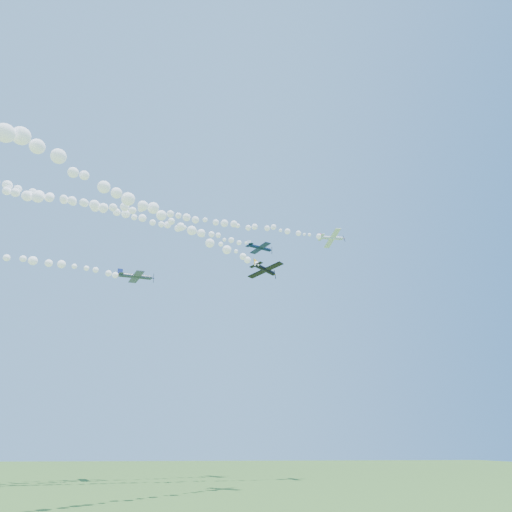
{
  "coord_description": "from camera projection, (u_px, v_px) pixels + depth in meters",
  "views": [
    {
      "loc": [
        -2.32,
        -88.01,
        6.22
      ],
      "look_at": [
        6.59,
        -4.85,
        43.45
      ],
      "focal_mm": 30.0,
      "sensor_mm": 36.0,
      "label": 1
    }
  ],
  "objects": [
    {
      "name": "plane_black",
      "position": [
        265.0,
        270.0,
        75.06
      ],
      "size": [
        6.0,
        5.92,
        1.85
      ],
      "rotation": [
        -0.17,
        -0.03,
        0.84
      ],
      "color": "black"
    },
    {
      "name": "ground",
      "position": [
        217.0,
        483.0,
        77.64
      ],
      "size": [
        260.0,
        260.0,
        0.0
      ],
      "primitive_type": "plane",
      "color": "#355821",
      "rests_on": "ground"
    },
    {
      "name": "plane_navy",
      "position": [
        260.0,
        248.0,
        106.08
      ],
      "size": [
        7.21,
        7.64,
        2.21
      ],
      "rotation": [
        0.02,
        -0.0,
        0.42
      ],
      "color": "#0D1C3B"
    },
    {
      "name": "smoke_trail_white",
      "position": [
        179.0,
        216.0,
        88.56
      ],
      "size": [
        65.16,
        15.37,
        2.85
      ],
      "primitive_type": null,
      "color": "white"
    },
    {
      "name": "smoke_trail_navy",
      "position": [
        90.0,
        206.0,
        87.34
      ],
      "size": [
        70.14,
        32.95,
        2.89
      ],
      "primitive_type": null,
      "color": "white"
    },
    {
      "name": "plane_grey",
      "position": [
        136.0,
        276.0,
        93.55
      ],
      "size": [
        8.03,
        8.51,
        2.17
      ],
      "rotation": [
        0.02,
        -0.06,
        0.36
      ],
      "color": "#353E4E"
    },
    {
      "name": "plane_white",
      "position": [
        332.0,
        238.0,
        98.5
      ],
      "size": [
        6.73,
        6.92,
        2.34
      ],
      "rotation": [
        -0.26,
        -0.1,
        0.2
      ],
      "color": "silver"
    },
    {
      "name": "smoke_trail_black",
      "position": [
        95.0,
        179.0,
        49.17
      ],
      "size": [
        44.32,
        49.49,
        2.73
      ],
      "primitive_type": null,
      "color": "white"
    }
  ]
}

